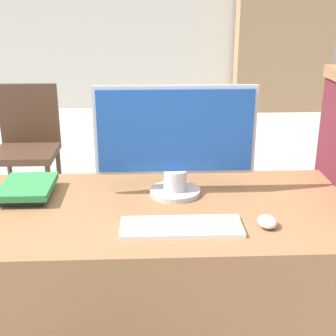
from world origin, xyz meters
name	(u,v)px	position (x,y,z in m)	size (l,w,h in m)	color
wall_back	(149,4)	(0.00, 5.40, 1.40)	(12.00, 0.06, 2.80)	beige
desk	(159,293)	(0.00, 0.36, 0.38)	(1.47, 0.73, 0.75)	#8C603D
monitor	(175,140)	(0.07, 0.49, 0.97)	(0.62, 0.20, 0.43)	#B7B7BC
keyboard	(181,227)	(0.07, 0.18, 0.76)	(0.41, 0.15, 0.02)	white
mouse	(267,222)	(0.36, 0.19, 0.77)	(0.07, 0.08, 0.04)	silver
book_stack	(26,190)	(-0.51, 0.49, 0.78)	(0.20, 0.25, 0.05)	#232328
far_chair	(27,140)	(-0.93, 2.14, 0.49)	(0.44, 0.44, 0.89)	#4C3323
bookshelf_far	(284,34)	(1.80, 5.16, 1.03)	(1.27, 0.32, 2.06)	#9E7A56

